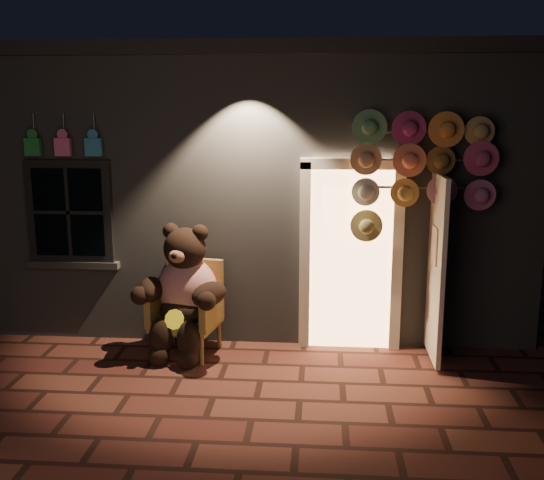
# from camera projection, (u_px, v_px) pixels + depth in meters

# --- Properties ---
(ground) EXTENTS (60.00, 60.00, 0.00)m
(ground) POSITION_uv_depth(u_px,v_px,m) (213.00, 397.00, 6.13)
(ground) COLOR brown
(ground) RESTS_ON ground
(shop_building) EXTENTS (7.30, 5.95, 3.51)m
(shop_building) POSITION_uv_depth(u_px,v_px,m) (256.00, 174.00, 9.66)
(shop_building) COLOR slate
(shop_building) RESTS_ON ground
(wicker_armchair) EXTENTS (0.82, 0.76, 1.04)m
(wicker_armchair) POSITION_uv_depth(u_px,v_px,m) (189.00, 307.00, 7.21)
(wicker_armchair) COLOR olive
(wicker_armchair) RESTS_ON ground
(teddy_bear) EXTENTS (1.08, 0.92, 1.51)m
(teddy_bear) POSITION_uv_depth(u_px,v_px,m) (184.00, 292.00, 7.03)
(teddy_bear) COLOR #AD1812
(teddy_bear) RESTS_ON ground
(hat_rack) EXTENTS (1.53, 0.22, 2.70)m
(hat_rack) POSITION_uv_depth(u_px,v_px,m) (420.00, 168.00, 6.78)
(hat_rack) COLOR #59595E
(hat_rack) RESTS_ON ground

